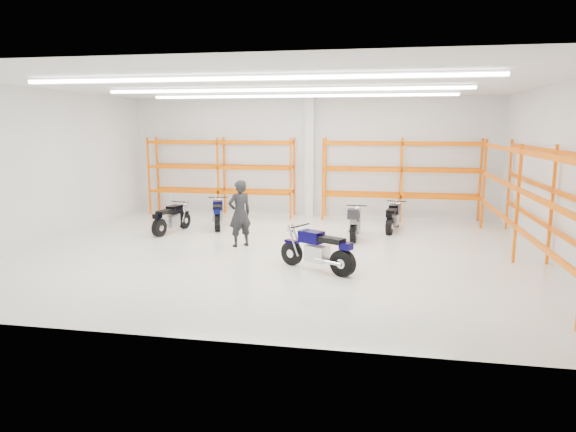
% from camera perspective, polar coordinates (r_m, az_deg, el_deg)
% --- Properties ---
extents(ground, '(14.00, 14.00, 0.00)m').
position_cam_1_polar(ground, '(14.19, -0.98, -4.02)').
color(ground, silver).
rests_on(ground, ground).
extents(room_shell, '(14.02, 12.02, 4.51)m').
position_cam_1_polar(room_shell, '(13.79, -1.00, 9.35)').
color(room_shell, white).
rests_on(room_shell, ground).
extents(motorcycle_main, '(1.94, 1.18, 1.05)m').
position_cam_1_polar(motorcycle_main, '(12.26, 3.54, -3.93)').
color(motorcycle_main, black).
rests_on(motorcycle_main, ground).
extents(motorcycle_back_a, '(0.77, 1.95, 0.96)m').
position_cam_1_polar(motorcycle_back_a, '(17.01, -12.93, -0.36)').
color(motorcycle_back_a, black).
rests_on(motorcycle_back_a, ground).
extents(motorcycle_back_b, '(0.82, 1.96, 0.99)m').
position_cam_1_polar(motorcycle_back_b, '(17.60, -7.81, 0.18)').
color(motorcycle_back_b, black).
rests_on(motorcycle_back_b, ground).
extents(motorcycle_back_c, '(0.65, 2.04, 1.05)m').
position_cam_1_polar(motorcycle_back_c, '(15.81, 7.42, -0.78)').
color(motorcycle_back_c, black).
rests_on(motorcycle_back_c, ground).
extents(motorcycle_back_d, '(0.73, 1.92, 0.95)m').
position_cam_1_polar(motorcycle_back_d, '(17.18, 11.59, -0.23)').
color(motorcycle_back_d, black).
rests_on(motorcycle_back_d, ground).
extents(standing_man, '(0.83, 0.81, 1.93)m').
position_cam_1_polar(standing_man, '(14.74, -5.38, 0.29)').
color(standing_man, black).
rests_on(standing_man, ground).
extents(structural_column, '(0.32, 0.32, 4.50)m').
position_cam_1_polar(structural_column, '(19.54, 2.42, 6.52)').
color(structural_column, white).
rests_on(structural_column, ground).
extents(pallet_racking_back_left, '(5.67, 0.87, 3.00)m').
position_cam_1_polar(pallet_racking_back_left, '(20.01, -7.45, 5.19)').
color(pallet_racking_back_left, '#FF5A06').
rests_on(pallet_racking_back_left, ground).
extents(pallet_racking_back_right, '(5.67, 0.87, 3.00)m').
position_cam_1_polar(pallet_racking_back_right, '(19.05, 12.47, 4.80)').
color(pallet_racking_back_right, '#FF5A06').
rests_on(pallet_racking_back_right, ground).
extents(pallet_racking_side, '(0.87, 9.07, 3.00)m').
position_cam_1_polar(pallet_racking_side, '(14.09, 25.81, 2.38)').
color(pallet_racking_side, '#FF5A06').
rests_on(pallet_racking_side, ground).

